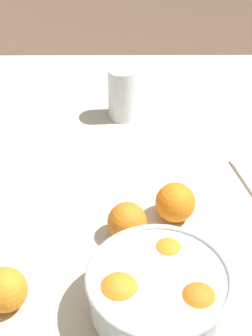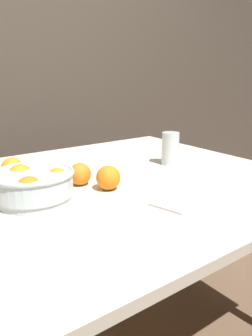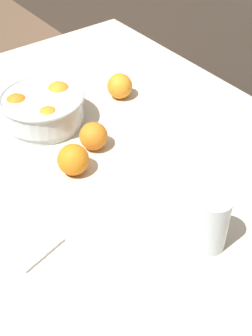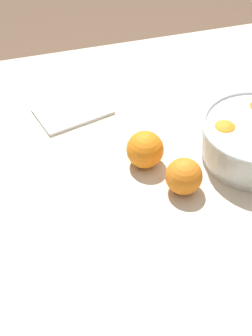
% 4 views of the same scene
% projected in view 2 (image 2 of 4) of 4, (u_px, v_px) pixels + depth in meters
% --- Properties ---
extents(dining_table, '(1.45, 1.14, 0.73)m').
position_uv_depth(dining_table, '(97.00, 199.00, 1.18)').
color(dining_table, beige).
rests_on(dining_table, ground_plane).
extents(fruit_bowl, '(0.25, 0.25, 0.10)m').
position_uv_depth(fruit_bowl, '(34.00, 184.00, 0.99)').
color(fruit_bowl, silver).
rests_on(fruit_bowl, dining_table).
extents(juice_glass, '(0.07, 0.07, 0.14)m').
position_uv_depth(juice_glass, '(170.00, 150.00, 1.39)').
color(juice_glass, '#F4A314').
rests_on(juice_glass, dining_table).
extents(orange_loose_near_bowl, '(0.08, 0.08, 0.08)m').
position_uv_depth(orange_loose_near_bowl, '(80.00, 174.00, 1.14)').
color(orange_loose_near_bowl, orange).
rests_on(orange_loose_near_bowl, dining_table).
extents(orange_loose_front, '(0.08, 0.08, 0.08)m').
position_uv_depth(orange_loose_front, '(109.00, 178.00, 1.09)').
color(orange_loose_front, orange).
rests_on(orange_loose_front, dining_table).
extents(orange_loose_aside, '(0.08, 0.08, 0.08)m').
position_uv_depth(orange_loose_aside, '(12.00, 168.00, 1.21)').
color(orange_loose_aside, orange).
rests_on(orange_loose_aside, dining_table).
extents(napkin, '(0.20, 0.15, 0.01)m').
position_uv_depth(napkin, '(180.00, 200.00, 1.00)').
color(napkin, white).
rests_on(napkin, dining_table).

